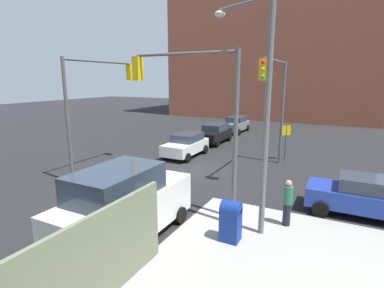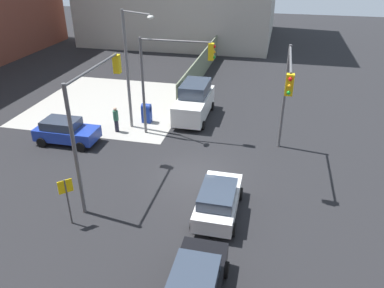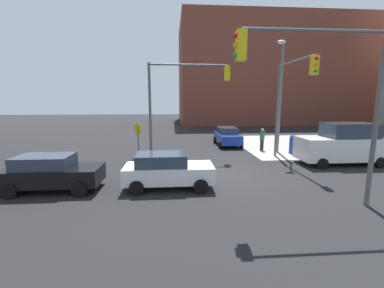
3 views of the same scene
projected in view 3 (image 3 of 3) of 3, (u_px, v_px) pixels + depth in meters
ground_plane at (228, 175)px, 14.07m from camera, size 120.00×120.00×0.00m
sidewalk_corner at (303, 144)px, 23.59m from camera, size 12.00×12.00×0.01m
building_warehouse_north at (267, 75)px, 47.10m from camera, size 32.00×18.00×17.17m
smokestack at (370, 72)px, 44.39m from camera, size 1.80×1.80×17.75m
traffic_signal_nw_corner at (181, 91)px, 17.52m from camera, size 5.65×0.36×6.50m
traffic_signal_se_corner at (325, 83)px, 9.04m from camera, size 5.51×0.36×6.50m
traffic_signal_ne_corner at (290, 91)px, 16.27m from camera, size 0.36×4.81×6.50m
street_lamp_corner at (280, 91)px, 19.02m from camera, size 1.43×2.44×8.00m
warning_sign_two_way at (138, 135)px, 17.98m from camera, size 0.48×0.48×2.40m
mailbox_blue at (295, 144)px, 19.32m from camera, size 0.56×0.64×1.43m
coupe_blue at (227, 136)px, 22.93m from camera, size 2.02×3.99×1.62m
hatchback_white at (167, 170)px, 11.89m from camera, size 4.09×2.02×1.62m
coupe_black at (51, 172)px, 11.49m from camera, size 4.16×2.02×1.62m
van_white_delivery at (344, 144)px, 16.20m from camera, size 5.40×2.32×2.62m
pedestrian_crossing at (262, 139)px, 20.61m from camera, size 0.36×0.36×1.79m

